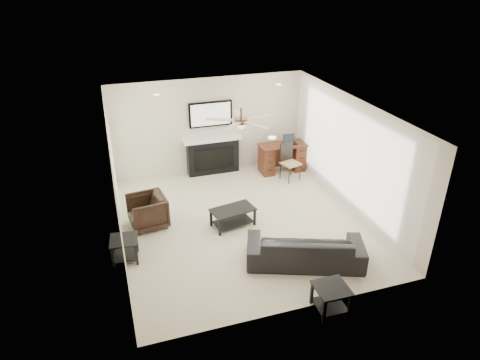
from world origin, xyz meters
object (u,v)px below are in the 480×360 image
at_px(fireplace_unit, 212,139).
at_px(desk, 282,158).
at_px(sofa, 305,248).
at_px(coffee_table, 233,217).
at_px(armchair, 147,211).

bearing_deg(fireplace_unit, desk, -14.52).
relative_size(fireplace_unit, desk, 1.57).
relative_size(sofa, fireplace_unit, 1.11).
xyz_separation_m(sofa, coffee_table, (-0.90, 1.60, -0.11)).
relative_size(coffee_table, desk, 0.74).
height_order(fireplace_unit, desk, fireplace_unit).
height_order(sofa, coffee_table, sofa).
bearing_deg(desk, armchair, -156.35).
xyz_separation_m(armchair, fireplace_unit, (1.97, 2.09, 0.61)).
height_order(sofa, armchair, armchair).
distance_m(sofa, desk, 3.95).
height_order(sofa, desk, desk).
bearing_deg(coffee_table, fireplace_unit, 73.18).
height_order(armchair, desk, desk).
bearing_deg(fireplace_unit, sofa, -81.51).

